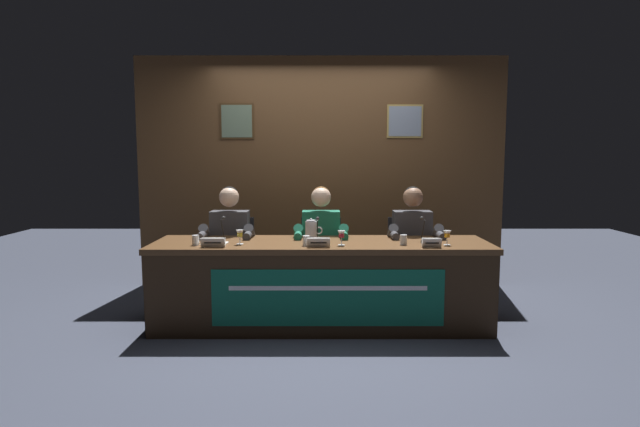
# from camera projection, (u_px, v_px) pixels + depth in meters

# --- Properties ---
(ground_plane) EXTENTS (12.00, 12.00, 0.00)m
(ground_plane) POSITION_uv_depth(u_px,v_px,m) (320.00, 324.00, 4.53)
(ground_plane) COLOR #383D4C
(wall_back_panelled) EXTENTS (4.14, 0.14, 2.60)m
(wall_back_panelled) POSITION_uv_depth(u_px,v_px,m) (320.00, 173.00, 5.77)
(wall_back_panelled) COLOR brown
(wall_back_panelled) RESTS_ON ground_plane
(conference_table) EXTENTS (2.94, 0.77, 0.75)m
(conference_table) POSITION_uv_depth(u_px,v_px,m) (320.00, 272.00, 4.37)
(conference_table) COLOR brown
(conference_table) RESTS_ON ground_plane
(chair_left) EXTENTS (0.44, 0.45, 0.88)m
(chair_left) POSITION_uv_depth(u_px,v_px,m) (232.00, 264.00, 5.04)
(chair_left) COLOR black
(chair_left) RESTS_ON ground_plane
(panelist_left) EXTENTS (0.51, 0.48, 1.21)m
(panelist_left) POSITION_uv_depth(u_px,v_px,m) (228.00, 240.00, 4.82)
(panelist_left) COLOR black
(panelist_left) RESTS_ON ground_plane
(nameplate_left) EXTENTS (0.20, 0.06, 0.08)m
(nameplate_left) POSITION_uv_depth(u_px,v_px,m) (212.00, 242.00, 4.17)
(nameplate_left) COLOR white
(nameplate_left) RESTS_ON conference_table
(juice_glass_left) EXTENTS (0.06, 0.06, 0.12)m
(juice_glass_left) POSITION_uv_depth(u_px,v_px,m) (239.00, 234.00, 4.31)
(juice_glass_left) COLOR white
(juice_glass_left) RESTS_ON conference_table
(water_cup_left) EXTENTS (0.06, 0.06, 0.08)m
(water_cup_left) POSITION_uv_depth(u_px,v_px,m) (194.00, 241.00, 4.27)
(water_cup_left) COLOR silver
(water_cup_left) RESTS_ON conference_table
(microphone_left) EXTENTS (0.06, 0.17, 0.22)m
(microphone_left) POSITION_uv_depth(u_px,v_px,m) (221.00, 233.00, 4.44)
(microphone_left) COLOR black
(microphone_left) RESTS_ON conference_table
(chair_center) EXTENTS (0.44, 0.45, 0.88)m
(chair_center) POSITION_uv_depth(u_px,v_px,m) (320.00, 264.00, 5.05)
(chair_center) COLOR black
(chair_center) RESTS_ON ground_plane
(panelist_center) EXTENTS (0.51, 0.48, 1.21)m
(panelist_center) POSITION_uv_depth(u_px,v_px,m) (320.00, 240.00, 4.82)
(panelist_center) COLOR black
(panelist_center) RESTS_ON ground_plane
(nameplate_center) EXTENTS (0.19, 0.06, 0.08)m
(nameplate_center) POSITION_uv_depth(u_px,v_px,m) (317.00, 242.00, 4.18)
(nameplate_center) COLOR white
(nameplate_center) RESTS_ON conference_table
(juice_glass_center) EXTENTS (0.06, 0.06, 0.12)m
(juice_glass_center) POSITION_uv_depth(u_px,v_px,m) (340.00, 235.00, 4.26)
(juice_glass_center) COLOR white
(juice_glass_center) RESTS_ON conference_table
(water_cup_center) EXTENTS (0.06, 0.06, 0.08)m
(water_cup_center) POSITION_uv_depth(u_px,v_px,m) (305.00, 241.00, 4.25)
(water_cup_center) COLOR silver
(water_cup_center) RESTS_ON conference_table
(microphone_center) EXTENTS (0.06, 0.17, 0.22)m
(microphone_center) POSITION_uv_depth(u_px,v_px,m) (316.00, 234.00, 4.40)
(microphone_center) COLOR black
(microphone_center) RESTS_ON conference_table
(chair_right) EXTENTS (0.44, 0.45, 0.88)m
(chair_right) POSITION_uv_depth(u_px,v_px,m) (408.00, 264.00, 5.05)
(chair_right) COLOR black
(chair_right) RESTS_ON ground_plane
(panelist_right) EXTENTS (0.51, 0.48, 1.21)m
(panelist_right) POSITION_uv_depth(u_px,v_px,m) (412.00, 240.00, 4.82)
(panelist_right) COLOR black
(panelist_right) RESTS_ON ground_plane
(nameplate_right) EXTENTS (0.16, 0.06, 0.08)m
(nameplate_right) POSITION_uv_depth(u_px,v_px,m) (430.00, 243.00, 4.16)
(nameplate_right) COLOR white
(nameplate_right) RESTS_ON conference_table
(juice_glass_right) EXTENTS (0.06, 0.06, 0.12)m
(juice_glass_right) POSITION_uv_depth(u_px,v_px,m) (446.00, 235.00, 4.27)
(juice_glass_right) COLOR white
(juice_glass_right) RESTS_ON conference_table
(water_cup_right) EXTENTS (0.06, 0.06, 0.08)m
(water_cup_right) POSITION_uv_depth(u_px,v_px,m) (402.00, 240.00, 4.29)
(water_cup_right) COLOR silver
(water_cup_right) RESTS_ON conference_table
(microphone_right) EXTENTS (0.06, 0.17, 0.22)m
(microphone_right) POSITION_uv_depth(u_px,v_px,m) (422.00, 234.00, 4.42)
(microphone_right) COLOR black
(microphone_right) RESTS_ON conference_table
(water_pitcher_central) EXTENTS (0.15, 0.10, 0.21)m
(water_pitcher_central) POSITION_uv_depth(u_px,v_px,m) (310.00, 231.00, 4.43)
(water_pitcher_central) COLOR silver
(water_pitcher_central) RESTS_ON conference_table
(document_stack_left) EXTENTS (0.22, 0.16, 0.01)m
(document_stack_left) POSITION_uv_depth(u_px,v_px,m) (214.00, 244.00, 4.32)
(document_stack_left) COLOR white
(document_stack_left) RESTS_ON conference_table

